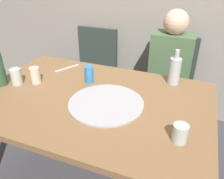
{
  "coord_description": "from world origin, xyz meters",
  "views": [
    {
      "loc": [
        0.58,
        -1.1,
        1.5
      ],
      "look_at": [
        0.12,
        0.06,
        0.79
      ],
      "focal_mm": 36.23,
      "sensor_mm": 36.0,
      "label": 1
    }
  ],
  "objects_px": {
    "chair_right": "(169,79)",
    "guest_in_sweater": "(168,73)",
    "tumbler_near": "(180,133)",
    "soda_can": "(89,74)",
    "wine_glass": "(35,75)",
    "table_knife": "(67,68)",
    "wine_bottle": "(175,70)",
    "chair_left": "(94,66)",
    "tumbler_far": "(16,77)",
    "pizza_tray": "(106,103)",
    "dining_table": "(92,107)"
  },
  "relations": [
    {
      "from": "tumbler_near",
      "to": "wine_bottle",
      "type": "bearing_deg",
      "value": 100.89
    },
    {
      "from": "soda_can",
      "to": "table_knife",
      "type": "relative_size",
      "value": 0.55
    },
    {
      "from": "table_knife",
      "to": "chair_right",
      "type": "distance_m",
      "value": 0.98
    },
    {
      "from": "pizza_tray",
      "to": "chair_right",
      "type": "distance_m",
      "value": 1.0
    },
    {
      "from": "table_knife",
      "to": "chair_right",
      "type": "bearing_deg",
      "value": -24.78
    },
    {
      "from": "soda_can",
      "to": "chair_left",
      "type": "bearing_deg",
      "value": 113.92
    },
    {
      "from": "chair_right",
      "to": "wine_bottle",
      "type": "bearing_deg",
      "value": 99.01
    },
    {
      "from": "wine_bottle",
      "to": "table_knife",
      "type": "distance_m",
      "value": 0.85
    },
    {
      "from": "chair_left",
      "to": "guest_in_sweater",
      "type": "xyz_separation_m",
      "value": [
        0.8,
        -0.15,
        0.13
      ]
    },
    {
      "from": "wine_glass",
      "to": "chair_right",
      "type": "distance_m",
      "value": 1.23
    },
    {
      "from": "chair_right",
      "to": "wine_glass",
      "type": "bearing_deg",
      "value": 45.75
    },
    {
      "from": "tumbler_near",
      "to": "tumbler_far",
      "type": "bearing_deg",
      "value": 171.07
    },
    {
      "from": "chair_right",
      "to": "guest_in_sweater",
      "type": "xyz_separation_m",
      "value": [
        0.0,
        -0.15,
        0.13
      ]
    },
    {
      "from": "table_knife",
      "to": "chair_left",
      "type": "height_order",
      "value": "chair_left"
    },
    {
      "from": "wine_bottle",
      "to": "wine_glass",
      "type": "xyz_separation_m",
      "value": [
        -0.92,
        -0.35,
        -0.04
      ]
    },
    {
      "from": "wine_bottle",
      "to": "tumbler_far",
      "type": "height_order",
      "value": "wine_bottle"
    },
    {
      "from": "pizza_tray",
      "to": "guest_in_sweater",
      "type": "distance_m",
      "value": 0.83
    },
    {
      "from": "tumbler_near",
      "to": "chair_right",
      "type": "bearing_deg",
      "value": 100.03
    },
    {
      "from": "wine_glass",
      "to": "guest_in_sweater",
      "type": "height_order",
      "value": "guest_in_sweater"
    },
    {
      "from": "dining_table",
      "to": "wine_bottle",
      "type": "relative_size",
      "value": 6.02
    },
    {
      "from": "dining_table",
      "to": "tumbler_near",
      "type": "height_order",
      "value": "tumbler_near"
    },
    {
      "from": "table_knife",
      "to": "tumbler_far",
      "type": "bearing_deg",
      "value": -178.72
    },
    {
      "from": "tumbler_near",
      "to": "soda_can",
      "type": "height_order",
      "value": "soda_can"
    },
    {
      "from": "wine_glass",
      "to": "guest_in_sweater",
      "type": "xyz_separation_m",
      "value": [
        0.84,
        0.71,
        -0.15
      ]
    },
    {
      "from": "wine_glass",
      "to": "chair_left",
      "type": "relative_size",
      "value": 0.13
    },
    {
      "from": "chair_left",
      "to": "chair_right",
      "type": "relative_size",
      "value": 1.0
    },
    {
      "from": "table_knife",
      "to": "pizza_tray",
      "type": "bearing_deg",
      "value": -97.84
    },
    {
      "from": "wine_bottle",
      "to": "chair_left",
      "type": "xyz_separation_m",
      "value": [
        -0.88,
        0.51,
        -0.32
      ]
    },
    {
      "from": "wine_bottle",
      "to": "chair_left",
      "type": "height_order",
      "value": "wine_bottle"
    },
    {
      "from": "tumbler_far",
      "to": "soda_can",
      "type": "distance_m",
      "value": 0.51
    },
    {
      "from": "table_knife",
      "to": "chair_left",
      "type": "relative_size",
      "value": 0.24
    },
    {
      "from": "chair_right",
      "to": "guest_in_sweater",
      "type": "height_order",
      "value": "guest_in_sweater"
    },
    {
      "from": "table_knife",
      "to": "wine_glass",
      "type": "bearing_deg",
      "value": -165.43
    },
    {
      "from": "guest_in_sweater",
      "to": "chair_right",
      "type": "bearing_deg",
      "value": -90.0
    },
    {
      "from": "dining_table",
      "to": "chair_left",
      "type": "relative_size",
      "value": 1.68
    },
    {
      "from": "wine_bottle",
      "to": "chair_right",
      "type": "bearing_deg",
      "value": 99.01
    },
    {
      "from": "soda_can",
      "to": "guest_in_sweater",
      "type": "height_order",
      "value": "guest_in_sweater"
    },
    {
      "from": "wine_glass",
      "to": "soda_can",
      "type": "distance_m",
      "value": 0.38
    },
    {
      "from": "guest_in_sweater",
      "to": "table_knife",
      "type": "bearing_deg",
      "value": 28.36
    },
    {
      "from": "chair_left",
      "to": "soda_can",
      "type": "bearing_deg",
      "value": 113.92
    },
    {
      "from": "dining_table",
      "to": "table_knife",
      "type": "distance_m",
      "value": 0.52
    },
    {
      "from": "wine_glass",
      "to": "table_knife",
      "type": "height_order",
      "value": "wine_glass"
    },
    {
      "from": "dining_table",
      "to": "tumbler_far",
      "type": "relative_size",
      "value": 13.01
    },
    {
      "from": "guest_in_sweater",
      "to": "chair_left",
      "type": "bearing_deg",
      "value": -10.68
    },
    {
      "from": "wine_bottle",
      "to": "pizza_tray",
      "type": "bearing_deg",
      "value": -128.48
    },
    {
      "from": "soda_can",
      "to": "pizza_tray",
      "type": "bearing_deg",
      "value": -45.15
    },
    {
      "from": "wine_bottle",
      "to": "tumbler_near",
      "type": "bearing_deg",
      "value": -79.11
    },
    {
      "from": "wine_bottle",
      "to": "chair_right",
      "type": "distance_m",
      "value": 0.61
    },
    {
      "from": "pizza_tray",
      "to": "tumbler_far",
      "type": "relative_size",
      "value": 4.0
    },
    {
      "from": "dining_table",
      "to": "guest_in_sweater",
      "type": "bearing_deg",
      "value": 63.17
    }
  ]
}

